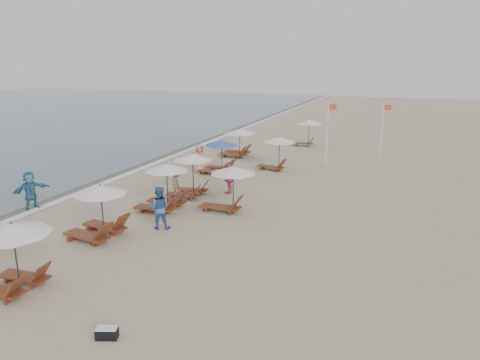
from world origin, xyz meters
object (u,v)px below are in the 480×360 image
at_px(lounger_station_0, 11,254).
at_px(waterline_walker, 30,190).
at_px(inland_station_2, 307,128).
at_px(beachgoer_far_a, 229,179).
at_px(lounger_station_3, 190,175).
at_px(inland_station_1, 276,149).
at_px(lounger_station_4, 219,157).
at_px(beachgoer_mid_a, 159,208).
at_px(beachgoer_mid_b, 177,184).
at_px(lounger_station_1, 97,213).
at_px(inland_station_0, 227,184).
at_px(duffel_bag, 107,333).
at_px(lounger_station_5, 237,142).
at_px(beachgoer_far_b, 200,159).
at_px(flag_pole_near, 328,129).
at_px(lounger_station_2, 163,189).

bearing_deg(lounger_station_0, waterline_walker, 132.46).
distance_m(inland_station_2, beachgoer_far_a, 15.42).
bearing_deg(lounger_station_3, lounger_station_0, -92.51).
xyz_separation_m(inland_station_1, beachgoer_far_a, (-0.83, -6.13, -0.60)).
xyz_separation_m(lounger_station_4, beachgoer_mid_a, (1.56, -9.87, -0.13)).
distance_m(lounger_station_0, lounger_station_4, 16.25).
height_order(beachgoer_mid_b, waterline_walker, waterline_walker).
xyz_separation_m(lounger_station_1, waterline_walker, (-5.45, 1.82, -0.10)).
distance_m(inland_station_0, duffel_bag, 10.66).
relative_size(lounger_station_0, beachgoer_mid_b, 1.52).
distance_m(beachgoer_mid_a, waterline_walker, 7.28).
bearing_deg(waterline_walker, beachgoer_mid_b, -35.59).
relative_size(lounger_station_5, inland_station_0, 0.99).
bearing_deg(lounger_station_1, lounger_station_4, 88.66).
bearing_deg(waterline_walker, inland_station_1, -16.35).
distance_m(beachgoer_far_a, beachgoer_far_b, 5.04).
relative_size(lounger_station_1, beachgoer_far_b, 1.38).
bearing_deg(beachgoer_far_b, inland_station_2, 3.31).
bearing_deg(beachgoer_far_b, lounger_station_5, 19.66).
bearing_deg(inland_station_2, waterline_walker, -112.63).
height_order(beachgoer_mid_a, flag_pole_near, flag_pole_near).
xyz_separation_m(inland_station_0, waterline_walker, (-9.15, -3.13, -0.41)).
bearing_deg(beachgoer_far_a, waterline_walker, -49.07).
height_order(inland_station_0, flag_pole_near, flag_pole_near).
bearing_deg(beachgoer_far_b, inland_station_0, -120.47).
xyz_separation_m(lounger_station_4, waterline_walker, (-5.72, -9.85, -0.13)).
xyz_separation_m(lounger_station_4, inland_station_1, (3.19, 2.20, 0.37)).
bearing_deg(beachgoer_mid_a, flag_pole_near, -125.80).
bearing_deg(duffel_bag, beachgoer_mid_b, 110.31).
xyz_separation_m(lounger_station_5, beachgoer_far_a, (3.18, -9.19, -0.25)).
bearing_deg(beachgoer_mid_a, beachgoer_mid_b, -90.60).
xyz_separation_m(lounger_station_4, lounger_station_5, (-0.81, 5.26, 0.02)).
relative_size(beachgoer_mid_a, waterline_walker, 1.00).
bearing_deg(duffel_bag, lounger_station_4, 104.30).
relative_size(inland_station_1, beachgoer_mid_a, 1.38).
height_order(lounger_station_0, lounger_station_1, lounger_station_0).
distance_m(lounger_station_1, inland_station_1, 14.30).
bearing_deg(beachgoer_far_a, flag_pole_near, 163.42).
height_order(lounger_station_2, inland_station_1, lounger_station_2).
height_order(beachgoer_mid_a, beachgoer_far_b, same).
height_order(lounger_station_4, beachgoer_mid_a, lounger_station_4).
bearing_deg(lounger_station_3, beachgoer_mid_b, -125.74).
bearing_deg(duffel_bag, beachgoer_far_b, 108.30).
bearing_deg(lounger_station_3, lounger_station_1, -97.86).
relative_size(beachgoer_mid_a, duffel_bag, 2.99).
bearing_deg(duffel_bag, lounger_station_3, 107.42).
xyz_separation_m(inland_station_1, flag_pole_near, (2.79, 3.13, 1.00)).
relative_size(lounger_station_4, waterline_walker, 1.32).
relative_size(lounger_station_1, lounger_station_5, 0.98).
distance_m(lounger_station_4, duffel_bag, 17.84).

